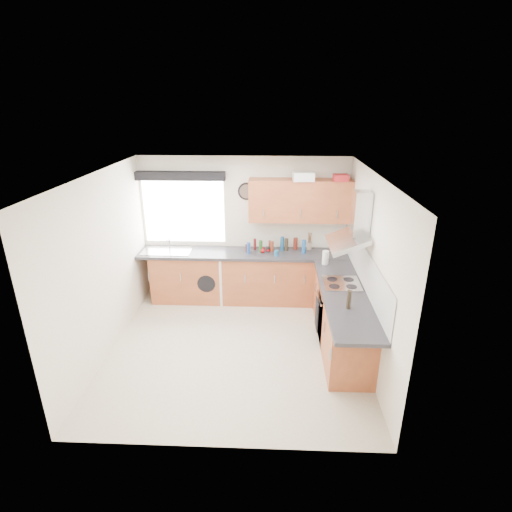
{
  "coord_description": "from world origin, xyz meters",
  "views": [
    {
      "loc": [
        0.49,
        -4.91,
        3.37
      ],
      "look_at": [
        0.25,
        0.85,
        1.1
      ],
      "focal_mm": 28.0,
      "sensor_mm": 36.0,
      "label": 1
    }
  ],
  "objects_px": {
    "upper_cabinets": "(300,200)",
    "washing_machine": "(209,277)",
    "extractor_hood": "(354,226)",
    "oven": "(339,313)"
  },
  "relations": [
    {
      "from": "washing_machine",
      "to": "extractor_hood",
      "type": "bearing_deg",
      "value": -24.35
    },
    {
      "from": "oven",
      "to": "upper_cabinets",
      "type": "relative_size",
      "value": 0.5
    },
    {
      "from": "oven",
      "to": "extractor_hood",
      "type": "distance_m",
      "value": 1.35
    },
    {
      "from": "extractor_hood",
      "to": "upper_cabinets",
      "type": "distance_m",
      "value": 1.48
    },
    {
      "from": "extractor_hood",
      "to": "washing_machine",
      "type": "distance_m",
      "value": 2.87
    },
    {
      "from": "oven",
      "to": "washing_machine",
      "type": "relative_size",
      "value": 1.0
    },
    {
      "from": "oven",
      "to": "washing_machine",
      "type": "height_order",
      "value": "washing_machine"
    },
    {
      "from": "upper_cabinets",
      "to": "washing_machine",
      "type": "distance_m",
      "value": 2.09
    },
    {
      "from": "oven",
      "to": "washing_machine",
      "type": "distance_m",
      "value": 2.44
    },
    {
      "from": "extractor_hood",
      "to": "upper_cabinets",
      "type": "bearing_deg",
      "value": 116.13
    }
  ]
}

